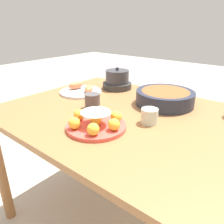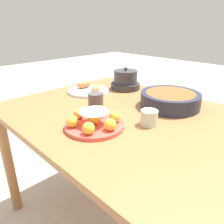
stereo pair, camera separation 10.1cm
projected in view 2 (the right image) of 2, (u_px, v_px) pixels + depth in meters
ground_plane at (124, 221)px, 1.39m from camera, size 12.00×12.00×0.00m
dining_table at (127, 131)px, 1.14m from camera, size 1.28×0.96×0.75m
cake_plate at (94, 121)px, 0.95m from camera, size 0.26×0.26×0.08m
serving_bowl at (170, 99)px, 1.17m from camera, size 0.32×0.32×0.08m
seafood_platter at (89, 89)px, 1.44m from camera, size 0.27×0.27×0.06m
cup_near at (96, 100)px, 1.17m from camera, size 0.08×0.08×0.08m
cup_far at (149, 118)px, 0.97m from camera, size 0.08×0.08×0.07m
warming_pot at (125, 81)px, 1.49m from camera, size 0.20×0.20×0.15m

